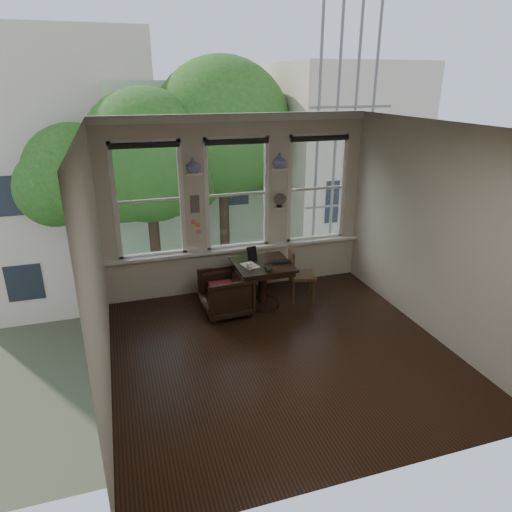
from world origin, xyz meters
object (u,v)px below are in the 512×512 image
object	(u,v)px
armchair_left	(225,293)
mug	(249,267)
laptop	(283,263)
table	(262,284)
side_chair_right	(302,275)

from	to	relation	value
armchair_left	mug	size ratio (longest dim) A/B	7.85
laptop	mug	xyz separation A→B (m)	(-0.58, -0.10, 0.03)
armchair_left	laptop	bearing A→B (deg)	85.94
laptop	mug	distance (m)	0.59
armchair_left	table	bearing A→B (deg)	94.19
side_chair_right	mug	distance (m)	1.04
table	side_chair_right	world-z (taller)	side_chair_right
armchair_left	mug	bearing A→B (deg)	69.25
table	laptop	bearing A→B (deg)	-17.83
armchair_left	mug	distance (m)	0.59
side_chair_right	laptop	world-z (taller)	side_chair_right
side_chair_right	mug	world-z (taller)	side_chair_right
armchair_left	laptop	xyz separation A→B (m)	(0.95, -0.02, 0.42)
armchair_left	laptop	size ratio (longest dim) A/B	2.50
table	armchair_left	distance (m)	0.65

